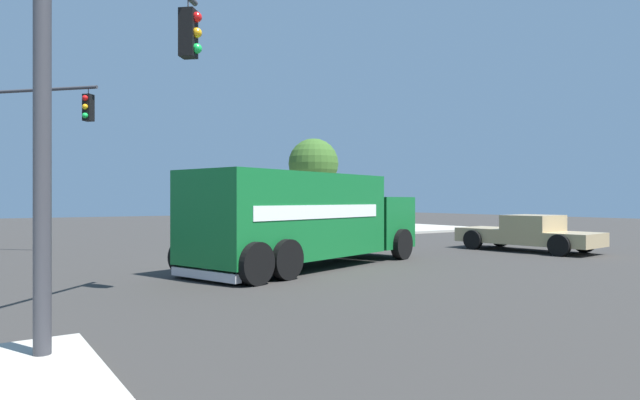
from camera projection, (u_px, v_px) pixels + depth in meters
The scene contains 9 objects.
ground_plane at pixel (280, 260), 17.17m from camera, with size 100.00×100.00×0.00m, color #33302D.
sidewalk_corner_near at pixel (356, 228), 36.04m from camera, with size 12.82×12.82×0.14m, color #B2ADA0.
delivery_truck at pixel (306, 218), 15.43m from camera, with size 8.63×5.02×2.69m.
traffic_light_primary at pixel (26, 142), 19.36m from camera, with size 3.09×3.21×6.21m.
traffic_light_secondary at pixel (112, 48), 7.68m from camera, with size 3.29×3.56×6.08m.
pickup_tan at pixel (528, 232), 20.21m from camera, with size 2.73×5.39×1.38m.
pedestrian_near_corner at pixel (360, 213), 36.86m from camera, with size 0.42×0.39×1.58m.
picket_fence_run at pixel (307, 217), 41.16m from camera, with size 6.94×0.05×0.95m.
shade_tree_near at pixel (314, 164), 38.63m from camera, with size 3.65×3.65×6.31m.
Camera 1 is at (8.47, 14.99, 1.95)m, focal length 29.71 mm.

